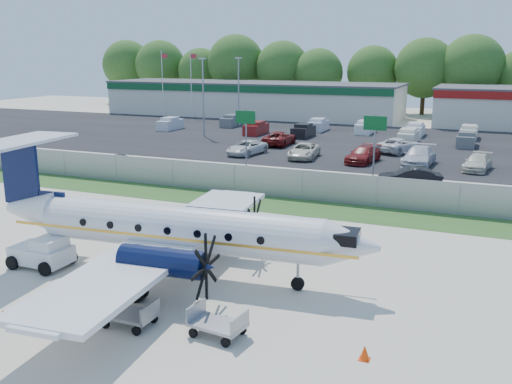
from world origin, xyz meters
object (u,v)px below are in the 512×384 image
at_px(baggage_cart_near, 129,313).
at_px(baggage_cart_far, 217,323).
at_px(pushback_tug, 43,252).
at_px(aircraft, 172,227).

relative_size(baggage_cart_near, baggage_cart_far, 0.95).
bearing_deg(baggage_cart_near, pushback_tug, 154.19).
bearing_deg(aircraft, baggage_cart_far, -45.03).
relative_size(aircraft, baggage_cart_near, 9.46).
distance_m(aircraft, pushback_tug, 6.33).
bearing_deg(baggage_cart_far, pushback_tug, 164.42).
bearing_deg(baggage_cart_near, baggage_cart_far, 9.12).
xyz_separation_m(aircraft, pushback_tug, (-5.97, -1.47, -1.49)).
xyz_separation_m(pushback_tug, baggage_cart_near, (7.03, -3.40, -0.22)).
height_order(aircraft, baggage_cart_near, aircraft).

